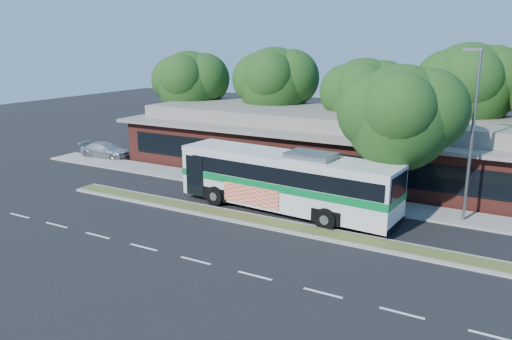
# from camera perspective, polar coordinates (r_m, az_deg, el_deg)

# --- Properties ---
(ground) EXTENTS (120.00, 120.00, 0.00)m
(ground) POSITION_cam_1_polar(r_m,az_deg,el_deg) (26.36, -0.47, -6.35)
(ground) COLOR black
(ground) RESTS_ON ground
(median_strip) EXTENTS (26.00, 1.10, 0.15)m
(median_strip) POSITION_cam_1_polar(r_m,az_deg,el_deg) (26.83, 0.17, -5.81)
(median_strip) COLOR #4B5022
(median_strip) RESTS_ON ground
(sidewalk) EXTENTS (44.00, 2.60, 0.12)m
(sidewalk) POSITION_cam_1_polar(r_m,az_deg,el_deg) (31.76, 5.27, -2.66)
(sidewalk) COLOR gray
(sidewalk) RESTS_ON ground
(parking_lot) EXTENTS (14.00, 12.00, 0.01)m
(parking_lot) POSITION_cam_1_polar(r_m,az_deg,el_deg) (44.59, -14.32, 1.86)
(parking_lot) COLOR black
(parking_lot) RESTS_ON ground
(plaza_building) EXTENTS (33.20, 11.20, 4.45)m
(plaza_building) POSITION_cam_1_polar(r_m,az_deg,el_deg) (37.21, 9.51, 3.02)
(plaza_building) COLOR maroon
(plaza_building) RESTS_ON ground
(lamp_post) EXTENTS (0.93, 0.18, 9.07)m
(lamp_post) POSITION_cam_1_polar(r_m,az_deg,el_deg) (27.88, 23.43, 4.05)
(lamp_post) COLOR slate
(lamp_post) RESTS_ON ground
(tree_bg_a) EXTENTS (6.47, 5.80, 8.63)m
(tree_bg_a) POSITION_cam_1_polar(r_m,az_deg,el_deg) (45.46, -7.08, 9.91)
(tree_bg_a) COLOR black
(tree_bg_a) RESTS_ON ground
(tree_bg_b) EXTENTS (6.69, 6.00, 9.00)m
(tree_bg_b) POSITION_cam_1_polar(r_m,az_deg,el_deg) (42.11, 2.71, 10.03)
(tree_bg_b) COLOR black
(tree_bg_b) RESTS_ON ground
(tree_bg_c) EXTENTS (6.24, 5.60, 8.26)m
(tree_bg_c) POSITION_cam_1_polar(r_m,az_deg,el_deg) (38.29, 12.84, 8.43)
(tree_bg_c) COLOR black
(tree_bg_c) RESTS_ON ground
(tree_bg_d) EXTENTS (6.91, 6.20, 9.37)m
(tree_bg_d) POSITION_cam_1_polar(r_m,az_deg,el_deg) (37.85, 23.73, 8.77)
(tree_bg_d) COLOR black
(tree_bg_d) RESTS_ON ground
(transit_bus) EXTENTS (13.07, 3.77, 3.62)m
(transit_bus) POSITION_cam_1_polar(r_m,az_deg,el_deg) (27.91, 3.47, -0.84)
(transit_bus) COLOR silver
(transit_bus) RESTS_ON ground
(sedan) EXTENTS (4.62, 2.29, 1.29)m
(sedan) POSITION_cam_1_polar(r_m,az_deg,el_deg) (43.26, -16.81, 2.18)
(sedan) COLOR #AEB0B5
(sedan) RESTS_ON ground
(sidewalk_tree) EXTENTS (6.34, 5.69, 8.27)m
(sidewalk_tree) POSITION_cam_1_polar(r_m,az_deg,el_deg) (27.72, 16.94, 5.95)
(sidewalk_tree) COLOR black
(sidewalk_tree) RESTS_ON ground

